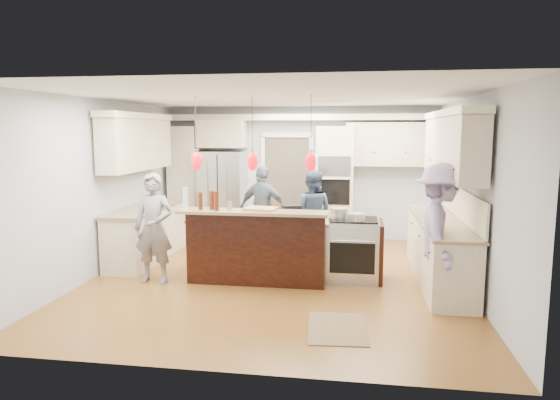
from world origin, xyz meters
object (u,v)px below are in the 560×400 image
(refrigerator, at_px, (222,195))
(kitchen_island, at_px, (261,245))
(person_bar_end, at_px, (154,228))
(island_range, at_px, (354,249))
(person_far_left, at_px, (312,213))

(refrigerator, relative_size, kitchen_island, 0.86)
(kitchen_island, distance_m, person_bar_end, 1.61)
(kitchen_island, height_order, island_range, kitchen_island)
(island_range, relative_size, person_bar_end, 0.57)
(refrigerator, distance_m, person_bar_end, 3.10)
(kitchen_island, bearing_deg, person_bar_end, -160.71)
(refrigerator, relative_size, person_far_left, 1.18)
(island_range, height_order, person_bar_end, person_bar_end)
(person_bar_end, relative_size, person_far_left, 1.06)
(refrigerator, xyz_separation_m, person_bar_end, (-0.19, -3.09, -0.09))
(person_far_left, bearing_deg, island_range, 129.18)
(island_range, bearing_deg, person_far_left, 119.14)
(kitchen_island, bearing_deg, refrigerator, 116.89)
(island_range, xyz_separation_m, person_bar_end, (-2.90, -0.60, 0.35))
(kitchen_island, relative_size, island_range, 2.28)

